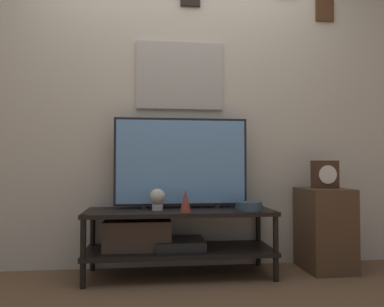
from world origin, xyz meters
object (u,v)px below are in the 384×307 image
Objects in this scene: television at (181,162)px; vase_slim_bronze at (185,201)px; vase_wide_bowl at (249,206)px; mantel_clock at (325,174)px; decorative_bust at (157,198)px.

vase_slim_bronze is (0.01, -0.26, -0.28)m from television.
television is 0.63m from vase_wide_bowl.
vase_slim_bronze is at bearing -176.58° from vase_wide_bowl.
mantel_clock is at bearing -3.67° from television.
decorative_bust is 0.73× the size of mantel_clock.
television is at bearing 153.68° from vase_wide_bowl.
vase_slim_bronze is 0.24m from decorative_bust.
vase_slim_bronze is 0.81× the size of vase_wide_bowl.
vase_wide_bowl is 0.73m from mantel_clock.
mantel_clock is (0.67, 0.16, 0.23)m from vase_wide_bowl.
television reaches higher than vase_slim_bronze.
mantel_clock is at bearing 1.89° from decorative_bust.
television is at bearing 176.33° from mantel_clock.
television is 5.26× the size of vase_wide_bowl.
television reaches higher than mantel_clock.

